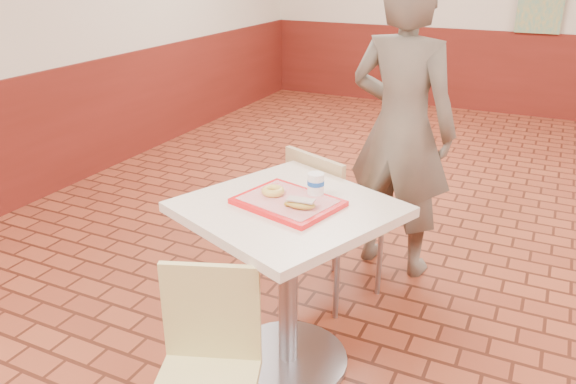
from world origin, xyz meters
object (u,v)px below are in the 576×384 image
at_px(paper_cup, 316,183).
at_px(long_john_donut, 300,204).
at_px(customer, 401,129).
at_px(serving_tray, 288,202).
at_px(chair_main_front, 208,362).
at_px(main_table, 288,260).
at_px(ring_donut, 273,191).
at_px(chair_main_back, 328,219).

bearing_deg(paper_cup, long_john_donut, -89.49).
relative_size(customer, serving_tray, 4.34).
bearing_deg(chair_main_front, long_john_donut, 57.83).
xyz_separation_m(customer, long_john_donut, (-0.10, -1.23, -0.01)).
bearing_deg(serving_tray, main_table, -90.00).
distance_m(customer, serving_tray, 1.18).
distance_m(main_table, paper_cup, 0.38).
relative_size(main_table, paper_cup, 9.03).
height_order(main_table, paper_cup, paper_cup).
bearing_deg(chair_main_front, ring_donut, 74.09).
bearing_deg(chair_main_back, ring_donut, 109.43).
relative_size(serving_tray, ring_donut, 4.04).
bearing_deg(main_table, chair_main_front, -93.02).
bearing_deg(paper_cup, ring_donut, -151.51).
relative_size(ring_donut, long_john_donut, 0.73).
bearing_deg(customer, paper_cup, 93.11).
bearing_deg(chair_main_front, paper_cup, 60.65).
bearing_deg(main_table, serving_tray, 90.00).
bearing_deg(ring_donut, customer, 76.81).
xyz_separation_m(chair_main_back, paper_cup, (0.13, -0.50, 0.42)).
height_order(customer, paper_cup, customer).
xyz_separation_m(main_table, serving_tray, (0.00, 0.00, 0.29)).
relative_size(chair_main_back, paper_cup, 9.59).
height_order(chair_main_back, ring_donut, ring_donut).
height_order(main_table, chair_main_back, chair_main_back).
distance_m(main_table, serving_tray, 0.29).
bearing_deg(customer, long_john_donut, 93.95).
distance_m(chair_main_back, ring_donut, 0.71).
bearing_deg(chair_main_back, paper_cup, 127.53).
height_order(main_table, chair_main_front, main_table).
distance_m(main_table, chair_main_back, 0.62).
height_order(chair_main_back, customer, customer).
bearing_deg(long_john_donut, serving_tray, 143.77).
xyz_separation_m(main_table, chair_main_front, (-0.03, -0.62, -0.12)).
bearing_deg(ring_donut, chair_main_front, -85.46).
distance_m(serving_tray, ring_donut, 0.09).
bearing_deg(long_john_donut, main_table, 143.77).
bearing_deg(long_john_donut, ring_donut, 153.76).
xyz_separation_m(chair_main_front, serving_tray, (0.03, 0.62, 0.41)).
relative_size(serving_tray, long_john_donut, 2.94).
xyz_separation_m(chair_main_back, customer, (0.23, 0.55, 0.40)).
relative_size(chair_main_front, paper_cup, 8.62).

